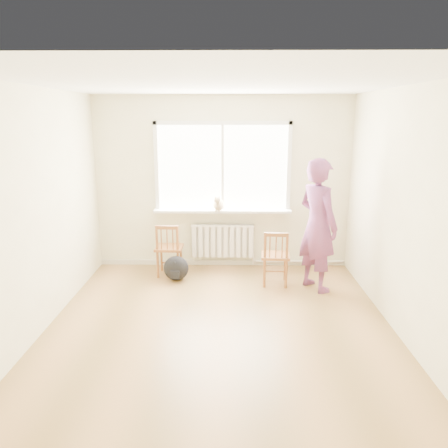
{
  "coord_description": "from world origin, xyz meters",
  "views": [
    {
      "loc": [
        0.12,
        -4.57,
        2.38
      ],
      "look_at": [
        0.04,
        1.2,
        0.95
      ],
      "focal_mm": 35.0,
      "sensor_mm": 36.0,
      "label": 1
    }
  ],
  "objects_px": {
    "cat": "(218,204)",
    "backpack": "(176,268)",
    "person": "(318,225)",
    "chair_right": "(275,258)",
    "chair_left": "(169,250)"
  },
  "relations": [
    {
      "from": "chair_left",
      "to": "cat",
      "type": "relative_size",
      "value": 2.12
    },
    {
      "from": "person",
      "to": "backpack",
      "type": "relative_size",
      "value": 4.97
    },
    {
      "from": "backpack",
      "to": "chair_right",
      "type": "bearing_deg",
      "value": -6.55
    },
    {
      "from": "backpack",
      "to": "chair_left",
      "type": "bearing_deg",
      "value": 124.07
    },
    {
      "from": "chair_right",
      "to": "backpack",
      "type": "height_order",
      "value": "chair_right"
    },
    {
      "from": "chair_right",
      "to": "person",
      "type": "height_order",
      "value": "person"
    },
    {
      "from": "person",
      "to": "backpack",
      "type": "distance_m",
      "value": 2.16
    },
    {
      "from": "person",
      "to": "backpack",
      "type": "height_order",
      "value": "person"
    },
    {
      "from": "chair_right",
      "to": "person",
      "type": "xyz_separation_m",
      "value": [
        0.56,
        -0.12,
        0.51
      ]
    },
    {
      "from": "chair_right",
      "to": "backpack",
      "type": "relative_size",
      "value": 2.18
    },
    {
      "from": "cat",
      "to": "backpack",
      "type": "bearing_deg",
      "value": -132.19
    },
    {
      "from": "chair_left",
      "to": "person",
      "type": "bearing_deg",
      "value": 169.22
    },
    {
      "from": "person",
      "to": "cat",
      "type": "bearing_deg",
      "value": 28.24
    },
    {
      "from": "chair_right",
      "to": "cat",
      "type": "relative_size",
      "value": 2.11
    },
    {
      "from": "chair_left",
      "to": "backpack",
      "type": "distance_m",
      "value": 0.32
    }
  ]
}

